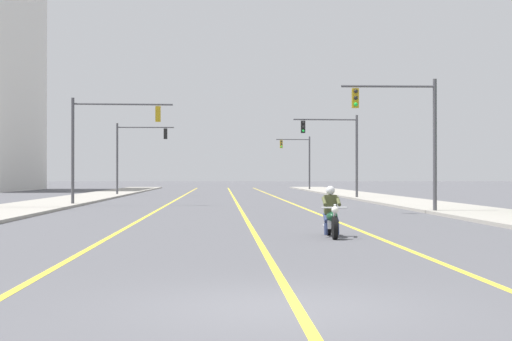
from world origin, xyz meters
TOP-DOWN VIEW (x-y plane):
  - ground_plane at (0.00, 0.00)m, footprint 400.00×400.00m
  - lane_stripe_center at (0.26, 45.00)m, footprint 0.16×100.00m
  - lane_stripe_left at (-3.93, 45.00)m, footprint 0.16×100.00m
  - lane_stripe_right at (3.68, 45.00)m, footprint 0.16×100.00m
  - sidewalk_kerb_right at (10.91, 40.00)m, footprint 4.40×110.00m
  - sidewalk_kerb_left at (-10.91, 40.00)m, footprint 4.40×110.00m
  - motorcycle_with_rider at (2.40, 11.62)m, footprint 0.70×2.19m
  - traffic_signal_near_right at (7.86, 24.85)m, footprint 4.43×0.37m
  - traffic_signal_near_left at (-7.54, 34.45)m, footprint 5.79×0.55m
  - traffic_signal_mid_right at (7.93, 46.30)m, footprint 4.80×0.52m
  - traffic_signal_mid_left at (-8.19, 56.25)m, footprint 4.94×0.37m
  - traffic_signal_far_right at (8.39, 78.35)m, footprint 3.96×0.56m

SIDE VIEW (x-z plane):
  - ground_plane at x=0.00m, z-range 0.00..0.00m
  - lane_stripe_center at x=0.26m, z-range 0.00..0.01m
  - lane_stripe_left at x=-3.93m, z-range 0.00..0.01m
  - lane_stripe_right at x=3.68m, z-range 0.00..0.01m
  - sidewalk_kerb_right at x=10.91m, z-range 0.00..0.14m
  - sidewalk_kerb_left at x=-10.91m, z-range 0.00..0.14m
  - motorcycle_with_rider at x=2.40m, z-range -0.14..1.32m
  - traffic_signal_far_right at x=8.39m, z-range 0.94..7.14m
  - traffic_signal_near_right at x=7.86m, z-range 0.97..7.17m
  - traffic_signal_mid_right at x=7.93m, z-range 0.99..7.19m
  - traffic_signal_mid_left at x=-8.19m, z-range 1.00..7.20m
  - traffic_signal_near_left at x=-7.54m, z-range 1.05..7.25m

